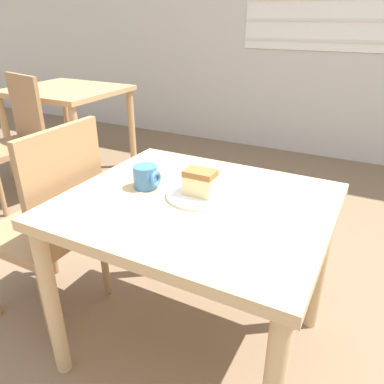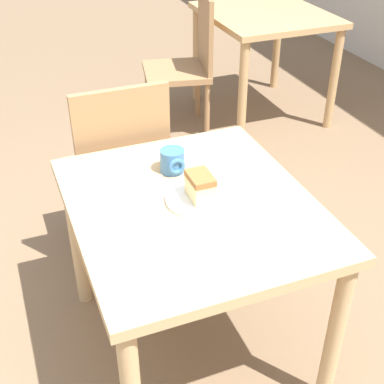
% 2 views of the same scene
% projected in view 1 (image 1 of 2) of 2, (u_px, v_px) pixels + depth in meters
% --- Properties ---
extents(wall_back, '(10.00, 0.10, 2.80)m').
position_uv_depth(wall_back, '(359.00, 4.00, 3.25)').
color(wall_back, beige).
rests_on(wall_back, ground_plane).
extents(dining_table_near, '(0.95, 0.82, 0.72)m').
position_uv_depth(dining_table_near, '(196.00, 225.00, 1.40)').
color(dining_table_near, tan).
rests_on(dining_table_near, ground_plane).
extents(dining_table_far, '(0.91, 0.81, 0.76)m').
position_uv_depth(dining_table_far, '(67.00, 102.00, 3.24)').
color(dining_table_far, tan).
rests_on(dining_table_far, ground_plane).
extents(chair_near_window, '(0.43, 0.43, 0.94)m').
position_uv_depth(chair_near_window, '(51.00, 221.00, 1.65)').
color(chair_near_window, '#9E754C').
rests_on(chair_near_window, ground_plane).
extents(chair_far_corner, '(0.51, 0.51, 0.94)m').
position_uv_depth(chair_far_corner, '(15.00, 137.00, 2.80)').
color(chair_far_corner, '#9E754C').
rests_on(chair_far_corner, ground_plane).
extents(plate, '(0.24, 0.24, 0.01)m').
position_uv_depth(plate, '(199.00, 195.00, 1.38)').
color(plate, white).
rests_on(plate, dining_table_near).
extents(cake_slice, '(0.11, 0.08, 0.09)m').
position_uv_depth(cake_slice, '(200.00, 182.00, 1.35)').
color(cake_slice, beige).
rests_on(cake_slice, plate).
extents(coffee_mug, '(0.10, 0.09, 0.09)m').
position_uv_depth(coffee_mug, '(146.00, 177.00, 1.44)').
color(coffee_mug, teal).
rests_on(coffee_mug, dining_table_near).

